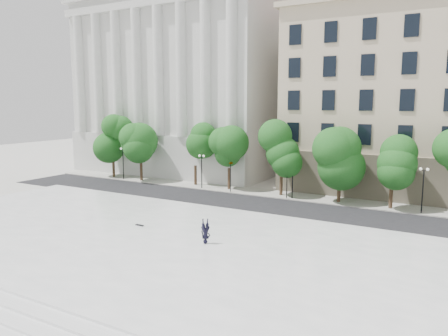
# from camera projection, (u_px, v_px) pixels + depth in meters

# --- Properties ---
(ground) EXTENTS (160.00, 160.00, 0.00)m
(ground) POSITION_uv_depth(u_px,v_px,m) (105.00, 252.00, 30.83)
(ground) COLOR #B9B7AF
(ground) RESTS_ON ground
(plaza) EXTENTS (44.00, 22.00, 0.45)m
(plaza) POSITION_uv_depth(u_px,v_px,m) (134.00, 238.00, 33.37)
(plaza) COLOR white
(plaza) RESTS_ON ground
(street) EXTENTS (60.00, 8.00, 0.02)m
(street) POSITION_uv_depth(u_px,v_px,m) (229.00, 202.00, 46.28)
(street) COLOR black
(street) RESTS_ON ground
(far_sidewalk) EXTENTS (60.00, 4.00, 0.12)m
(far_sidewalk) POSITION_uv_depth(u_px,v_px,m) (254.00, 192.00, 51.42)
(far_sidewalk) COLOR #B4B2A6
(far_sidewalk) RESTS_ON ground
(building_west) EXTENTS (31.50, 27.65, 25.60)m
(building_west) POSITION_uv_depth(u_px,v_px,m) (199.00, 87.00, 70.36)
(building_west) COLOR silver
(building_west) RESTS_ON ground
(traffic_light_west) EXTENTS (0.90, 1.59, 4.14)m
(traffic_light_west) POSITION_uv_depth(u_px,v_px,m) (230.00, 162.00, 50.51)
(traffic_light_west) COLOR black
(traffic_light_west) RESTS_ON ground
(traffic_light_east) EXTENTS (0.44, 1.89, 4.26)m
(traffic_light_east) POSITION_uv_depth(u_px,v_px,m) (287.00, 165.00, 47.04)
(traffic_light_east) COLOR black
(traffic_light_east) RESTS_ON ground
(person_lying) EXTENTS (1.41, 1.93, 0.50)m
(person_lying) POSITION_uv_depth(u_px,v_px,m) (206.00, 240.00, 31.22)
(person_lying) COLOR black
(person_lying) RESTS_ON plaza
(skateboard) EXTENTS (0.76, 0.21, 0.08)m
(skateboard) POSITION_uv_depth(u_px,v_px,m) (140.00, 225.00, 35.81)
(skateboard) COLOR black
(skateboard) RESTS_ON plaza
(street_trees) EXTENTS (46.48, 5.06, 7.23)m
(street_trees) POSITION_uv_depth(u_px,v_px,m) (251.00, 151.00, 50.30)
(street_trees) COLOR #382619
(street_trees) RESTS_ON ground
(lamp_posts) EXTENTS (38.18, 0.28, 4.45)m
(lamp_posts) POSITION_uv_depth(u_px,v_px,m) (246.00, 168.00, 49.96)
(lamp_posts) COLOR black
(lamp_posts) RESTS_ON ground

